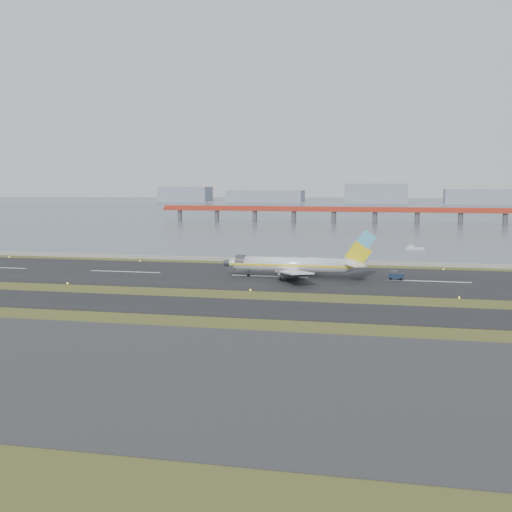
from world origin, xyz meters
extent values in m
plane|color=#344318|center=(0.00, 0.00, 0.00)|extent=(1000.00, 1000.00, 0.00)
cube|color=#313234|center=(0.00, -55.00, 0.05)|extent=(1000.00, 50.00, 0.10)
cube|color=black|center=(0.00, -12.00, 0.05)|extent=(1000.00, 18.00, 0.10)
cube|color=black|center=(0.00, 30.00, 0.05)|extent=(1000.00, 45.00, 0.10)
cube|color=gray|center=(0.00, 60.00, 0.50)|extent=(1000.00, 2.50, 1.00)
cube|color=#4B576B|center=(0.00, 460.00, 0.00)|extent=(1400.00, 800.00, 1.30)
cube|color=#A42E1C|center=(20.00, 250.00, 7.50)|extent=(260.00, 5.00, 1.60)
cube|color=#A42E1C|center=(20.00, 250.00, 9.00)|extent=(260.00, 0.40, 1.40)
cylinder|color=#4C4C51|center=(-76.00, 250.00, 3.00)|extent=(2.80, 2.80, 7.00)
cylinder|color=#4C4C51|center=(20.00, 250.00, 3.00)|extent=(2.80, 2.80, 7.00)
cube|color=gray|center=(0.00, 620.00, 0.00)|extent=(1400.00, 80.00, 1.00)
cube|color=gray|center=(-220.00, 620.00, 9.00)|extent=(60.00, 35.00, 18.00)
cube|color=gray|center=(-120.00, 620.00, 7.00)|extent=(90.00, 35.00, 14.00)
cube|color=gray|center=(10.00, 620.00, 11.00)|extent=(70.00, 35.00, 22.00)
cube|color=gray|center=(140.00, 620.00, 8.00)|extent=(110.00, 35.00, 16.00)
cylinder|color=silver|center=(5.78, 28.23, 3.50)|extent=(28.00, 3.80, 3.80)
cone|color=silver|center=(-9.82, 28.23, 3.50)|extent=(3.20, 3.80, 3.80)
cone|color=silver|center=(21.98, 28.23, 3.80)|extent=(5.00, 3.80, 3.80)
cube|color=yellow|center=(5.78, 26.31, 3.50)|extent=(31.00, 0.06, 0.45)
cube|color=yellow|center=(5.78, 30.15, 3.50)|extent=(31.00, 0.06, 0.45)
cube|color=silver|center=(7.98, 19.73, 2.80)|extent=(11.31, 15.89, 1.66)
cube|color=silver|center=(7.98, 36.73, 2.80)|extent=(11.31, 15.89, 1.66)
cylinder|color=#38383D|center=(6.28, 22.23, 1.60)|extent=(4.20, 2.10, 2.10)
cylinder|color=#38383D|center=(6.28, 34.23, 1.60)|extent=(4.20, 2.10, 2.10)
cube|color=yellow|center=(22.78, 28.23, 6.70)|extent=(6.80, 0.35, 6.85)
cube|color=#54BAEE|center=(24.68, 28.23, 10.40)|extent=(4.85, 0.37, 4.90)
cube|color=silver|center=(22.28, 24.43, 4.30)|extent=(5.64, 6.80, 0.22)
cube|color=silver|center=(22.28, 32.03, 4.30)|extent=(5.64, 6.80, 0.22)
cylinder|color=black|center=(-5.22, 28.23, 0.45)|extent=(0.80, 0.28, 0.80)
cylinder|color=black|center=(7.28, 25.43, 0.55)|extent=(1.00, 0.38, 1.00)
cylinder|color=black|center=(7.28, 31.03, 0.55)|extent=(1.00, 0.38, 1.00)
cube|color=#15223A|center=(32.02, 30.77, 1.02)|extent=(3.78, 2.32, 1.36)
cube|color=#38383D|center=(31.56, 30.80, 1.93)|extent=(1.72, 1.82, 0.80)
cylinder|color=black|center=(30.70, 29.96, 0.40)|extent=(0.82, 0.40, 0.80)
cylinder|color=black|center=(30.84, 31.77, 0.40)|extent=(0.82, 0.40, 0.80)
cylinder|color=black|center=(33.19, 29.77, 0.40)|extent=(0.82, 0.40, 0.80)
cylinder|color=black|center=(33.33, 31.58, 0.40)|extent=(0.82, 0.40, 0.80)
cube|color=silver|center=(38.90, 105.88, 0.38)|extent=(6.87, 2.86, 0.86)
cube|color=silver|center=(37.48, 106.05, 1.14)|extent=(2.07, 1.74, 0.86)
camera|label=1|loc=(31.37, -131.20, 24.49)|focal=45.00mm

